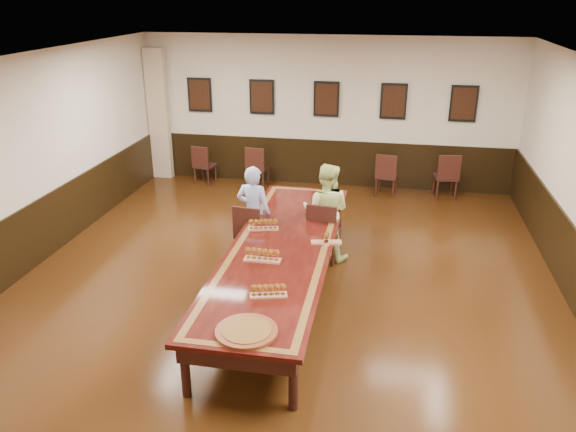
% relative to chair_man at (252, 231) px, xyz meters
% --- Properties ---
extents(floor, '(8.00, 10.00, 0.02)m').
position_rel_chair_man_xyz_m(floor, '(0.68, -1.01, -0.49)').
color(floor, black).
rests_on(floor, ground).
extents(ceiling, '(8.00, 10.00, 0.02)m').
position_rel_chair_man_xyz_m(ceiling, '(0.68, -1.01, 2.73)').
color(ceiling, white).
rests_on(ceiling, floor).
extents(wall_back, '(8.00, 0.02, 3.20)m').
position_rel_chair_man_xyz_m(wall_back, '(0.68, 4.00, 1.12)').
color(wall_back, beige).
rests_on(wall_back, floor).
extents(wall_left, '(0.02, 10.00, 3.20)m').
position_rel_chair_man_xyz_m(wall_left, '(-3.33, -1.01, 1.12)').
color(wall_left, beige).
rests_on(wall_left, floor).
extents(chair_man, '(0.51, 0.55, 0.96)m').
position_rel_chair_man_xyz_m(chair_man, '(0.00, 0.00, 0.00)').
color(chair_man, black).
rests_on(chair_man, floor).
extents(chair_woman, '(0.53, 0.56, 1.01)m').
position_rel_chair_man_xyz_m(chair_woman, '(1.14, 0.17, 0.03)').
color(chair_woman, black).
rests_on(chair_woman, floor).
extents(spare_chair_a, '(0.49, 0.52, 0.88)m').
position_rel_chair_man_xyz_m(spare_chair_a, '(-1.96, 3.53, -0.04)').
color(spare_chair_a, black).
rests_on(spare_chair_a, floor).
extents(spare_chair_b, '(0.47, 0.51, 0.92)m').
position_rel_chair_man_xyz_m(spare_chair_b, '(-0.74, 3.52, -0.02)').
color(spare_chair_b, black).
rests_on(spare_chair_b, floor).
extents(spare_chair_c, '(0.50, 0.53, 0.93)m').
position_rel_chair_man_xyz_m(spare_chair_c, '(2.05, 3.45, -0.02)').
color(spare_chair_c, black).
rests_on(spare_chair_c, floor).
extents(spare_chair_d, '(0.51, 0.55, 0.97)m').
position_rel_chair_man_xyz_m(spare_chair_d, '(3.25, 3.53, 0.00)').
color(spare_chair_d, black).
rests_on(spare_chair_d, floor).
extents(person_man, '(0.61, 0.44, 1.53)m').
position_rel_chair_man_xyz_m(person_man, '(0.01, 0.10, 0.29)').
color(person_man, '#536CCF').
rests_on(person_man, floor).
extents(person_woman, '(0.85, 0.69, 1.58)m').
position_rel_chair_man_xyz_m(person_woman, '(1.15, 0.28, 0.31)').
color(person_woman, '#E0ED94').
rests_on(person_woman, floor).
extents(pink_phone, '(0.11, 0.15, 0.01)m').
position_rel_chair_man_xyz_m(pink_phone, '(1.28, -0.85, 0.28)').
color(pink_phone, '#EA4E97').
rests_on(pink_phone, conference_table).
extents(curtain, '(0.45, 0.18, 2.90)m').
position_rel_chair_man_xyz_m(curtain, '(-3.07, 3.81, 0.97)').
color(curtain, tan).
rests_on(curtain, floor).
extents(wainscoting, '(8.00, 10.00, 1.00)m').
position_rel_chair_man_xyz_m(wainscoting, '(0.68, -1.01, 0.02)').
color(wainscoting, black).
rests_on(wainscoting, floor).
extents(conference_table, '(1.40, 5.00, 0.76)m').
position_rel_chair_man_xyz_m(conference_table, '(0.68, -1.01, 0.13)').
color(conference_table, black).
rests_on(conference_table, floor).
extents(posters, '(6.14, 0.04, 0.74)m').
position_rel_chair_man_xyz_m(posters, '(0.68, 3.92, 1.42)').
color(posters, black).
rests_on(posters, wall_back).
extents(flight_a, '(0.47, 0.24, 0.17)m').
position_rel_chair_man_xyz_m(flight_a, '(0.31, -0.51, 0.35)').
color(flight_a, '#A46045').
rests_on(flight_a, conference_table).
extents(flight_b, '(0.45, 0.21, 0.16)m').
position_rel_chair_man_xyz_m(flight_b, '(1.28, -0.81, 0.34)').
color(flight_b, '#A46045').
rests_on(flight_b, conference_table).
extents(flight_c, '(0.49, 0.15, 0.18)m').
position_rel_chair_man_xyz_m(flight_c, '(0.53, -1.51, 0.36)').
color(flight_c, '#A46045').
rests_on(flight_c, conference_table).
extents(flight_d, '(0.45, 0.24, 0.16)m').
position_rel_chair_man_xyz_m(flight_d, '(0.80, -2.40, 0.35)').
color(flight_d, '#A46045').
rests_on(flight_d, conference_table).
extents(red_plate_grp, '(0.18, 0.18, 0.02)m').
position_rel_chair_man_xyz_m(red_plate_grp, '(0.59, -1.29, 0.28)').
color(red_plate_grp, '#AA240B').
rests_on(red_plate_grp, conference_table).
extents(carved_platter, '(0.79, 0.79, 0.05)m').
position_rel_chair_man_xyz_m(carved_platter, '(0.74, -3.17, 0.29)').
color(carved_platter, '#5C2412').
rests_on(carved_platter, conference_table).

